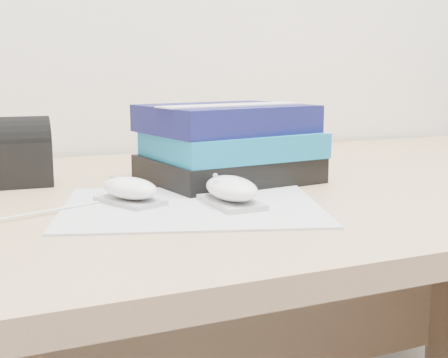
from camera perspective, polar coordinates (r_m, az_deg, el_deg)
name	(u,v)px	position (r m, az deg, el deg)	size (l,w,h in m)	color
desk	(209,318)	(1.06, -1.41, -12.60)	(1.60, 0.80, 0.73)	tan
mousepad	(192,206)	(0.79, -2.99, -2.52)	(0.32, 0.25, 0.00)	#9B9AA2
mouse_rear	(130,190)	(0.80, -8.60, -1.03)	(0.08, 0.10, 0.04)	#A6A6A9
mouse_front	(231,191)	(0.79, 0.68, -1.08)	(0.06, 0.10, 0.04)	#ABACAE
usb_cable	(13,217)	(0.76, -18.77, -3.32)	(0.00, 0.00, 0.23)	white
book_stack	(229,144)	(0.96, 0.44, 3.23)	(0.27, 0.23, 0.12)	black
pouch	(10,153)	(0.98, -18.99, 2.29)	(0.12, 0.09, 0.10)	black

